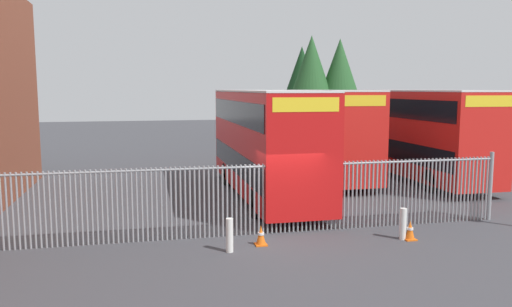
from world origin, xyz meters
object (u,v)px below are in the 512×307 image
double_decker_bus_near_gate (265,139)px  bollard_near_left (230,235)px  double_decker_bus_behind_fence_left (316,129)px  traffic_cone_mid_forecourt (261,235)px  bollard_center_front (403,224)px  traffic_cone_by_gate (410,230)px  double_decker_bus_behind_fence_right (415,130)px

double_decker_bus_near_gate → bollard_near_left: size_ratio=11.38×
double_decker_bus_behind_fence_left → traffic_cone_mid_forecourt: size_ratio=18.32×
bollard_center_front → traffic_cone_by_gate: 0.28m
double_decker_bus_behind_fence_right → bollard_center_front: bearing=-121.5°
bollard_center_front → traffic_cone_mid_forecourt: 4.29m
double_decker_bus_near_gate → double_decker_bus_behind_fence_right: bearing=17.2°
double_decker_bus_behind_fence_left → bollard_near_left: 13.01m
double_decker_bus_behind_fence_right → bollard_center_front: (-5.70, -9.31, -1.95)m
double_decker_bus_near_gate → traffic_cone_mid_forecourt: size_ratio=18.32×
double_decker_bus_behind_fence_left → traffic_cone_mid_forecourt: (-5.43, -10.74, -2.13)m
double_decker_bus_behind_fence_left → double_decker_bus_behind_fence_right: (4.54, -1.81, 0.00)m
bollard_center_front → bollard_near_left: bearing=-179.7°
bollard_near_left → bollard_center_front: 5.25m
bollard_near_left → bollard_center_front: same height
double_decker_bus_behind_fence_right → double_decker_bus_behind_fence_left: bearing=158.3°
traffic_cone_by_gate → traffic_cone_mid_forecourt: same height
bollard_near_left → traffic_cone_mid_forecourt: 1.08m
double_decker_bus_near_gate → double_decker_bus_behind_fence_left: 5.80m
double_decker_bus_near_gate → traffic_cone_mid_forecourt: (-1.64, -6.36, -2.13)m
double_decker_bus_near_gate → traffic_cone_mid_forecourt: bearing=-104.4°
traffic_cone_by_gate → bollard_center_front: bearing=156.8°
traffic_cone_mid_forecourt → double_decker_bus_near_gate: bearing=75.6°
double_decker_bus_near_gate → double_decker_bus_behind_fence_left: size_ratio=1.00×
traffic_cone_by_gate → traffic_cone_mid_forecourt: bearing=174.1°
double_decker_bus_behind_fence_right → traffic_cone_by_gate: size_ratio=18.32×
double_decker_bus_behind_fence_left → traffic_cone_mid_forecourt: 12.22m
bollard_center_front → double_decker_bus_near_gate: bearing=111.4°
double_decker_bus_near_gate → double_decker_bus_behind_fence_right: same height
bollard_near_left → traffic_cone_mid_forecourt: size_ratio=1.61×
bollard_near_left → double_decker_bus_behind_fence_right: bearing=40.4°
bollard_near_left → traffic_cone_by_gate: bearing=-0.6°
double_decker_bus_behind_fence_left → double_decker_bus_behind_fence_right: same height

